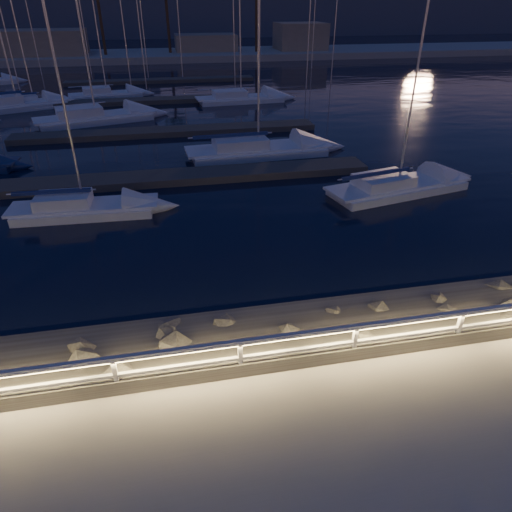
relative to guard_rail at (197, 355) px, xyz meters
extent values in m
plane|color=#9E998F|center=(0.07, 0.00, -0.77)|extent=(400.00, 400.00, 0.00)
cube|color=#9E998F|center=(0.07, -2.50, -0.87)|extent=(240.00, 5.00, 0.20)
cube|color=slate|center=(0.07, 1.50, -1.07)|extent=(240.00, 3.45, 1.29)
plane|color=black|center=(0.07, 80.00, -1.37)|extent=(320.00, 320.00, 0.00)
plane|color=black|center=(0.07, 0.00, -1.97)|extent=(400.00, 400.00, 0.00)
cube|color=silver|center=(-1.93, 0.00, -0.27)|extent=(0.11, 0.11, 1.00)
cube|color=silver|center=(1.07, 0.00, -0.27)|extent=(0.11, 0.11, 1.00)
cube|color=silver|center=(4.07, 0.00, -0.27)|extent=(0.11, 0.11, 1.00)
cube|color=silver|center=(7.07, 0.00, -0.27)|extent=(0.11, 0.11, 1.00)
cube|color=silver|center=(0.07, 0.00, 0.23)|extent=(44.00, 0.12, 0.12)
cube|color=silver|center=(0.07, 0.00, -0.27)|extent=(44.00, 0.09, 0.09)
cube|color=#FFD572|center=(0.07, -0.02, 0.15)|extent=(44.00, 0.04, 0.03)
sphere|color=slate|center=(-2.48, 2.43, -1.19)|extent=(1.08, 1.08, 1.08)
cube|color=#514943|center=(0.07, 16.00, -1.17)|extent=(22.00, 2.00, 0.40)
cube|color=#514943|center=(0.07, 26.00, -1.17)|extent=(22.00, 2.00, 0.40)
cube|color=#514943|center=(0.07, 38.00, -1.17)|extent=(22.00, 2.00, 0.40)
cube|color=#514943|center=(0.07, 50.00, -1.17)|extent=(22.00, 2.00, 0.40)
cube|color=#9E998F|center=(0.07, 74.00, -0.97)|extent=(160.00, 14.00, 1.20)
cube|color=gray|center=(-17.93, 74.00, 1.03)|extent=(14.00, 8.00, 4.00)
cube|color=gray|center=(8.07, 75.00, 0.53)|extent=(10.00, 6.00, 3.00)
cube|color=gray|center=(24.07, 74.00, 1.33)|extent=(8.00, 7.00, 4.60)
cylinder|color=#442E20|center=(-7.93, 72.00, 4.88)|extent=(0.44, 0.44, 10.50)
cylinder|color=#442E20|center=(2.07, 73.00, 4.13)|extent=(0.44, 0.44, 9.00)
cylinder|color=#442E20|center=(16.07, 72.00, 5.38)|extent=(0.44, 0.44, 11.50)
cube|color=#3D465F|center=(0.07, 130.00, 3.23)|extent=(220.00, 30.00, 14.00)
cube|color=silver|center=(-4.21, 12.29, -1.22)|extent=(6.26, 2.29, 0.48)
cube|color=silver|center=(-4.21, 12.29, -0.92)|extent=(6.76, 2.00, 0.13)
cube|color=silver|center=(-5.07, 12.33, -0.61)|extent=(2.46, 1.64, 0.57)
cylinder|color=silver|center=(-4.21, 12.29, 4.54)|extent=(0.11, 0.11, 10.73)
cylinder|color=silver|center=(-5.50, 12.34, -0.17)|extent=(3.86, 0.22, 0.07)
cube|color=silver|center=(11.43, 12.00, -1.22)|extent=(7.59, 3.87, 0.49)
cube|color=silver|center=(11.43, 12.00, -0.92)|extent=(8.10, 3.64, 0.13)
cube|color=silver|center=(10.45, 11.79, -0.61)|extent=(3.13, 2.36, 0.57)
cylinder|color=silver|center=(11.43, 12.00, 5.46)|extent=(0.11, 0.11, 12.58)
cylinder|color=silver|center=(9.95, 11.69, -0.16)|extent=(4.44, 1.01, 0.07)
cube|color=silver|center=(-5.50, 30.94, -1.22)|extent=(9.15, 5.23, 0.63)
cube|color=silver|center=(-5.50, 30.94, -0.83)|extent=(9.73, 5.02, 0.17)
cube|color=silver|center=(-6.66, 30.60, -0.43)|extent=(3.86, 3.04, 0.74)
cylinder|color=silver|center=(-5.50, 30.94, 6.83)|extent=(0.14, 0.14, 15.09)
cylinder|color=silver|center=(-7.23, 30.43, 0.14)|extent=(5.24, 1.62, 0.09)
cube|color=silver|center=(5.59, 19.68, -1.22)|extent=(8.65, 3.27, 0.57)
cube|color=silver|center=(5.59, 19.68, -0.86)|extent=(9.34, 2.88, 0.16)
cube|color=silver|center=(4.41, 19.62, -0.50)|extent=(3.42, 2.29, 0.67)
cylinder|color=silver|center=(5.59, 19.68, 6.63)|extent=(0.12, 0.12, 14.78)
cylinder|color=silver|center=(3.82, 19.59, 0.02)|extent=(5.32, 0.35, 0.08)
cube|color=silver|center=(-11.75, 38.48, -1.22)|extent=(5.84, 3.74, 0.47)
cube|color=silver|center=(-11.75, 38.48, -0.92)|extent=(6.17, 3.65, 0.13)
cube|color=silver|center=(-12.47, 38.20, -0.62)|extent=(2.51, 2.08, 0.56)
cylinder|color=silver|center=(-11.75, 38.48, 3.98)|extent=(0.10, 0.10, 9.63)
cylinder|color=silver|center=(-12.83, 38.06, -0.20)|extent=(3.26, 1.32, 0.07)
cube|color=silver|center=(-12.86, 37.20, -1.22)|extent=(8.48, 5.61, 0.63)
cube|color=silver|center=(-12.86, 37.20, -0.82)|extent=(8.94, 5.50, 0.17)
cube|color=silver|center=(-13.89, 36.77, -0.42)|extent=(3.67, 3.08, 0.74)
cube|color=silver|center=(-5.47, 41.43, -1.22)|extent=(7.06, 3.34, 0.49)
cube|color=silver|center=(-5.47, 41.43, -0.91)|extent=(7.57, 3.10, 0.13)
cube|color=silver|center=(-6.39, 41.28, -0.60)|extent=(2.88, 2.10, 0.58)
cylinder|color=silver|center=(-5.47, 41.43, 5.07)|extent=(0.11, 0.11, 11.78)
cylinder|color=silver|center=(-6.86, 41.20, -0.16)|extent=(4.20, 0.76, 0.07)
cube|color=silver|center=(7.39, 36.63, -1.22)|extent=(8.16, 3.25, 0.53)
cube|color=silver|center=(7.39, 36.63, -0.88)|extent=(8.79, 2.90, 0.15)
cube|color=silver|center=(6.29, 36.55, -0.54)|extent=(3.25, 2.22, 0.63)
cylinder|color=silver|center=(7.39, 36.63, 6.14)|extent=(0.12, 0.12, 13.86)
cylinder|color=silver|center=(5.73, 36.51, -0.06)|extent=(4.98, 0.45, 0.08)
camera|label=1|loc=(-0.25, -8.47, 7.52)|focal=32.00mm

